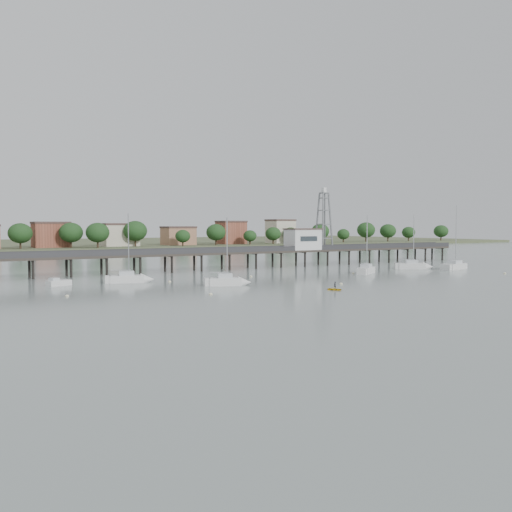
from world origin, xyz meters
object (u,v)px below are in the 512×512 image
at_px(sailboat_f, 231,282).
at_px(sailboat_d, 458,266).
at_px(sailboat_e, 417,266).
at_px(lattice_tower, 324,221).
at_px(sailboat_c, 368,270).
at_px(pier, 212,253).
at_px(sailboat_b, 133,279).
at_px(yellow_dinghy, 335,290).
at_px(white_tender, 58,283).

bearing_deg(sailboat_f, sailboat_d, 25.44).
bearing_deg(sailboat_e, lattice_tower, 151.72).
bearing_deg(sailboat_c, pier, 103.90).
bearing_deg(sailboat_e, sailboat_b, -148.79).
bearing_deg(yellow_dinghy, sailboat_f, 105.60).
height_order(sailboat_c, sailboat_f, sailboat_c).
bearing_deg(pier, sailboat_c, -44.00).
relative_size(pier, sailboat_f, 12.59).
xyz_separation_m(pier, lattice_tower, (31.50, 0.00, 7.31)).
height_order(sailboat_b, white_tender, sailboat_b).
relative_size(pier, white_tender, 34.94).
bearing_deg(sailboat_f, pier, 89.85).
bearing_deg(yellow_dinghy, sailboat_e, 8.31).
height_order(sailboat_b, sailboat_e, sailboat_e).
bearing_deg(sailboat_d, sailboat_e, 137.02).
bearing_deg(sailboat_f, sailboat_b, 153.91).
distance_m(pier, sailboat_c, 34.45).
height_order(pier, lattice_tower, lattice_tower).
xyz_separation_m(sailboat_c, sailboat_e, (17.69, 2.86, -0.00)).
bearing_deg(lattice_tower, sailboat_d, -53.38).
relative_size(pier, yellow_dinghy, 62.15).
height_order(lattice_tower, sailboat_f, lattice_tower).
xyz_separation_m(sailboat_b, sailboat_f, (12.36, -13.27, 0.00)).
distance_m(sailboat_b, sailboat_c, 49.28).
xyz_separation_m(sailboat_b, white_tender, (-12.61, 0.97, -0.17)).
distance_m(sailboat_d, sailboat_f, 62.63).
bearing_deg(pier, sailboat_e, -26.34).
bearing_deg(sailboat_b, lattice_tower, 32.45).
xyz_separation_m(white_tender, yellow_dinghy, (35.48, -28.63, -0.48)).
relative_size(sailboat_b, sailboat_c, 0.99).
relative_size(sailboat_d, sailboat_e, 1.17).
xyz_separation_m(sailboat_d, white_tender, (-87.40, 9.34, -0.15)).
bearing_deg(sailboat_e, yellow_dinghy, -116.84).
distance_m(sailboat_b, sailboat_d, 75.26).
height_order(sailboat_d, white_tender, sailboat_d).
bearing_deg(sailboat_e, white_tender, -148.99).
distance_m(sailboat_b, sailboat_e, 66.64).
distance_m(sailboat_c, sailboat_d, 26.01).
bearing_deg(pier, yellow_dinghy, -91.66).
relative_size(pier, sailboat_e, 11.27).
xyz_separation_m(sailboat_f, yellow_dinghy, (10.51, -14.40, -0.65)).
distance_m(sailboat_c, sailboat_e, 17.92).
xyz_separation_m(sailboat_c, sailboat_f, (-36.50, -6.79, 0.01)).
height_order(pier, sailboat_d, sailboat_d).
bearing_deg(sailboat_d, pier, 140.03).
relative_size(lattice_tower, yellow_dinghy, 6.42).
height_order(pier, white_tender, pier).
xyz_separation_m(sailboat_b, sailboat_e, (66.55, -3.62, -0.00)).
distance_m(sailboat_d, white_tender, 87.90).
bearing_deg(sailboat_b, sailboat_e, 12.02).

